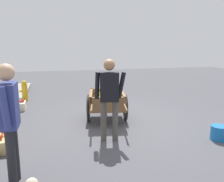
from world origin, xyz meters
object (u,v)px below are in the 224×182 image
object	(u,v)px
plastic_bucket	(219,133)
mixed_fruit_crate	(6,143)
apple_crate	(19,105)
bystander_person	(9,115)
fruit_cart	(107,103)
vendor_person	(109,93)
fire_hydrant	(25,91)

from	to	relation	value
plastic_bucket	mixed_fruit_crate	bearing A→B (deg)	81.33
apple_crate	bystander_person	xyz separation A→B (m)	(-3.73, -0.37, 0.80)
fruit_cart	vendor_person	distance (m)	1.25
vendor_person	bystander_person	xyz separation A→B (m)	(-1.05, 1.53, 0.02)
fire_hydrant	bystander_person	world-z (taller)	bystander_person
fire_hydrant	bystander_person	bearing A→B (deg)	-176.16
fire_hydrant	mixed_fruit_crate	xyz separation A→B (m)	(-3.71, -0.04, -0.21)
vendor_person	apple_crate	bearing A→B (deg)	35.43
fruit_cart	plastic_bucket	world-z (taller)	fruit_cart
fruit_cart	fire_hydrant	xyz separation A→B (m)	(2.62, 2.09, -0.10)
vendor_person	plastic_bucket	world-z (taller)	vendor_person
fire_hydrant	mixed_fruit_crate	world-z (taller)	fire_hydrant
vendor_person	fire_hydrant	distance (m)	4.23
fire_hydrant	fruit_cart	bearing A→B (deg)	-141.42
vendor_person	bystander_person	world-z (taller)	bystander_person
bystander_person	mixed_fruit_crate	bearing A→B (deg)	14.69
vendor_person	plastic_bucket	distance (m)	2.21
vendor_person	apple_crate	distance (m)	3.38
apple_crate	fire_hydrant	bearing A→B (deg)	-2.52
fire_hydrant	plastic_bucket	xyz separation A→B (m)	(-4.29, -3.86, -0.20)
apple_crate	mixed_fruit_crate	bearing A→B (deg)	-178.20
mixed_fruit_crate	bystander_person	xyz separation A→B (m)	(-1.10, -0.29, 0.80)
vendor_person	mixed_fruit_crate	size ratio (longest dim) A/B	3.47
plastic_bucket	mixed_fruit_crate	size ratio (longest dim) A/B	0.68
vendor_person	bystander_person	size ratio (longest dim) A/B	0.98
mixed_fruit_crate	fruit_cart	bearing A→B (deg)	-62.16
fire_hydrant	bystander_person	xyz separation A→B (m)	(-4.81, -0.32, 0.59)
fruit_cart	fire_hydrant	bearing A→B (deg)	38.58
plastic_bucket	apple_crate	size ratio (longest dim) A/B	0.68
fire_hydrant	plastic_bucket	world-z (taller)	fire_hydrant
mixed_fruit_crate	bystander_person	size ratio (longest dim) A/B	0.28
fruit_cart	bystander_person	world-z (taller)	bystander_person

